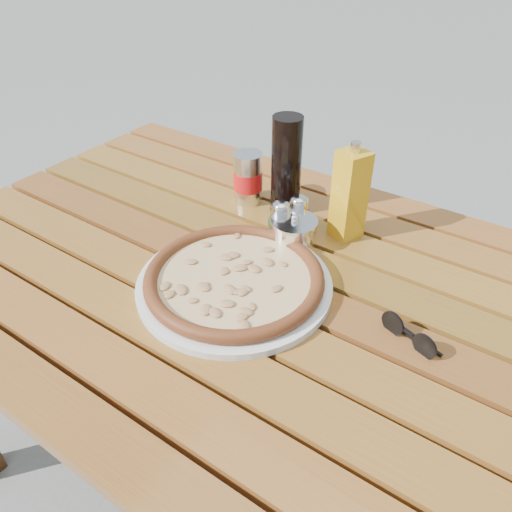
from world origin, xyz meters
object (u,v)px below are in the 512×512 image
Objects in this scene: pizza at (234,278)px; pepper_shaker at (298,213)px; dark_bottle at (286,166)px; olive_oil_cruet at (350,195)px; plate at (234,284)px; sunglasses at (409,335)px; oregano_shaker at (281,219)px; parmesan_tin at (294,232)px; table at (250,303)px; soda_can at (248,178)px.

pepper_shaker is at bearing 91.29° from pizza.
olive_oil_cruet is (0.16, -0.02, -0.01)m from dark_bottle.
plate is at bearing -76.16° from dark_bottle.
sunglasses is at bearing -30.41° from pepper_shaker.
oregano_shaker is at bearing 97.02° from pizza.
table is at bearing -97.59° from parmesan_tin.
pepper_shaker is 0.68× the size of soda_can.
plate is at bearing -82.98° from oregano_shaker.
table is 0.17m from parmesan_tin.
olive_oil_cruet is at bearing 68.47° from table.
pizza is 3.90× the size of sunglasses.
soda_can is at bearing -170.52° from dark_bottle.
parmesan_tin is (0.09, -0.11, -0.08)m from dark_bottle.
parmesan_tin is (0.02, 0.18, 0.01)m from pizza.
plate is 0.30m from olive_oil_cruet.
table is 0.31m from dark_bottle.
soda_can is at bearing 126.03° from table.
olive_oil_cruet is (0.09, 0.22, 0.17)m from table.
oregano_shaker reaches higher than parmesan_tin.
parmesan_tin reaches higher than plate.
pepper_shaker is (-0.01, 0.24, 0.02)m from pizza.
table is 6.67× the size of olive_oil_cruet.
dark_bottle is at bearing 174.49° from olive_oil_cruet.
olive_oil_cruet reaches higher than oregano_shaker.
soda_can is 0.53m from sunglasses.
parmesan_tin reaches higher than sunglasses.
pepper_shaker reaches higher than parmesan_tin.
sunglasses is at bearing -0.02° from table.
sunglasses is (0.31, -0.00, 0.09)m from table.
sunglasses is (0.22, -0.23, -0.08)m from olive_oil_cruet.
dark_bottle reaches higher than plate.
oregano_shaker is at bearing -29.25° from soda_can.
dark_bottle is 1.05× the size of olive_oil_cruet.
sunglasses is at bearing 8.93° from pizza.
dark_bottle is at bearing 103.84° from pizza.
olive_oil_cruet is at bearing 34.41° from oregano_shaker.
olive_oil_cruet is (0.09, 0.27, 0.07)m from pizza.
sunglasses is (0.30, -0.13, -0.01)m from parmesan_tin.
pepper_shaker is at bearing 112.33° from parmesan_tin.
soda_can is at bearing 150.75° from oregano_shaker.
pizza is 0.20m from oregano_shaker.
dark_bottle is at bearing 129.17° from parmesan_tin.
pepper_shaker is 0.74× the size of sunglasses.
oregano_shaker is at bearing 174.86° from sunglasses.
pizza is 5.26× the size of oregano_shaker.
pepper_shaker is 0.16m from soda_can.
soda_can is 0.26m from olive_oil_cruet.
sunglasses is (0.32, -0.19, -0.02)m from pepper_shaker.
oregano_shaker is 0.39× the size of olive_oil_cruet.
dark_bottle is at bearing 141.23° from pepper_shaker.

